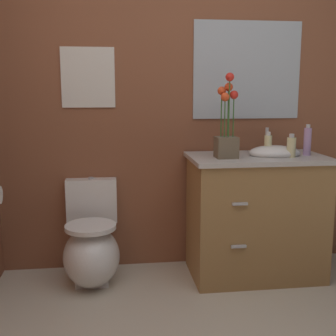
{
  "coord_description": "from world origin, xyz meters",
  "views": [
    {
      "loc": [
        -0.54,
        -1.47,
        1.31
      ],
      "look_at": [
        -0.16,
        1.37,
        0.8
      ],
      "focal_mm": 47.17,
      "sensor_mm": 36.0,
      "label": 1
    }
  ],
  "objects": [
    {
      "name": "vanity_cabinet",
      "position": [
        0.47,
        1.42,
        0.44
      ],
      "size": [
        0.94,
        0.56,
        1.04
      ],
      "color": "#9E7242",
      "rests_on": "ground_plane"
    },
    {
      "name": "hand_wash_bottle",
      "position": [
        0.81,
        1.4,
        0.96
      ],
      "size": [
        0.05,
        0.05,
        0.21
      ],
      "color": "#B28CBF",
      "rests_on": "vanity_cabinet"
    },
    {
      "name": "wall_poster",
      "position": [
        -0.68,
        1.71,
        1.39
      ],
      "size": [
        0.37,
        0.01,
        0.42
      ],
      "primitive_type": "cube",
      "color": "silver"
    },
    {
      "name": "lotion_bottle",
      "position": [
        0.67,
        1.33,
        0.93
      ],
      "size": [
        0.06,
        0.06,
        0.16
      ],
      "color": "beige",
      "rests_on": "vanity_cabinet"
    },
    {
      "name": "wall_back",
      "position": [
        0.2,
        1.74,
        1.25
      ],
      "size": [
        4.14,
        0.05,
        2.5
      ],
      "primitive_type": "cube",
      "color": "brown",
      "rests_on": "ground_plane"
    },
    {
      "name": "wall_mirror",
      "position": [
        0.47,
        1.71,
        1.45
      ],
      "size": [
        0.8,
        0.01,
        0.7
      ],
      "primitive_type": "cube",
      "color": "#B2BCC6"
    },
    {
      "name": "flower_vase",
      "position": [
        0.23,
        1.36,
        1.03
      ],
      "size": [
        0.14,
        0.14,
        0.56
      ],
      "color": "brown",
      "rests_on": "vanity_cabinet"
    },
    {
      "name": "toilet",
      "position": [
        -0.68,
        1.45,
        0.24
      ],
      "size": [
        0.38,
        0.59,
        0.69
      ],
      "color": "white",
      "rests_on": "ground_plane"
    },
    {
      "name": "soap_bottle",
      "position": [
        0.54,
        1.43,
        0.94
      ],
      "size": [
        0.05,
        0.05,
        0.16
      ],
      "color": "beige",
      "rests_on": "vanity_cabinet"
    }
  ]
}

